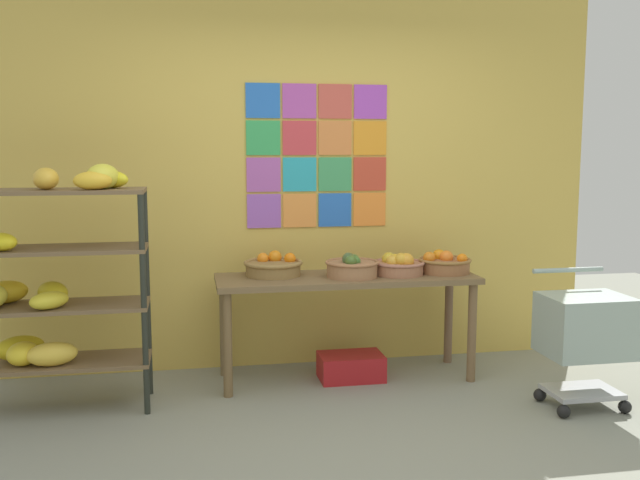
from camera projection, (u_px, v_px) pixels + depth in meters
name	position (u px, v px, depth m)	size (l,w,h in m)	color
ground	(363.00, 469.00, 3.52)	(9.60, 9.60, 0.00)	gray
back_wall_with_art	(304.00, 173.00, 5.12)	(4.35, 0.07, 2.82)	gold
banana_shelf_unit	(45.00, 277.00, 4.21)	(1.08, 0.47, 1.50)	#262A22
display_table	(347.00, 289.00, 4.84)	(1.78, 0.56, 0.72)	brown
fruit_basket_right	(444.00, 263.00, 4.95)	(0.37, 0.37, 0.16)	#95613B
fruit_basket_left	(352.00, 267.00, 4.78)	(0.36, 0.36, 0.16)	#9D6D48
fruit_basket_back_right	(273.00, 266.00, 4.84)	(0.40, 0.40, 0.16)	olive
fruit_basket_back_left	(398.00, 265.00, 4.87)	(0.36, 0.36, 0.15)	#A46D4D
produce_crate_under_table	(351.00, 367.00, 4.89)	(0.44, 0.28, 0.18)	#A91A1E
shopping_cart	(585.00, 330.00, 4.31)	(0.50, 0.43, 0.84)	black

